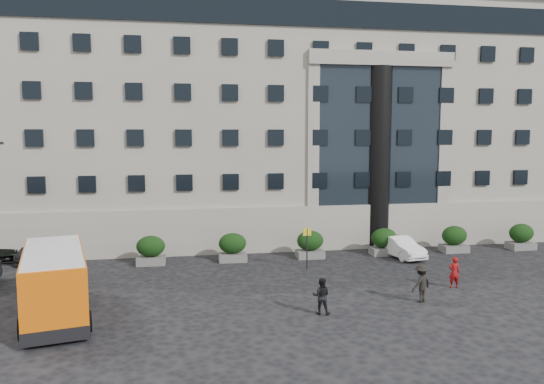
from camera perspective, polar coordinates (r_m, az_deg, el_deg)
The scene contains 17 objects.
ground at distance 27.37m, azimuth -5.15°, elevation -11.34°, with size 120.00×120.00×0.00m, color black.
civic_building at distance 48.68m, azimuth -0.34°, elevation 7.18°, with size 44.00×24.00×18.00m, color gray.
entrance_column at distance 38.98m, azimuth 11.32°, elevation 3.58°, with size 1.80×1.80×13.00m, color black.
hedge_a at distance 34.64m, azimuth -12.91°, elevation -6.10°, with size 1.80×1.26×1.84m.
hedge_b at distance 34.75m, azimuth -4.27°, elevation -5.92°, with size 1.80×1.26×1.84m.
hedge_c at distance 35.62m, azimuth 4.13°, elevation -5.61°, with size 1.80×1.26×1.84m.
hedge_d at distance 37.20m, azimuth 11.95°, elevation -5.22°, with size 1.80×1.26×1.84m.
hedge_e at distance 39.41m, azimuth 19.01°, elevation -4.78°, with size 1.80×1.26×1.84m.
hedge_f at distance 42.16m, azimuth 25.23°, elevation -4.33°, with size 1.80×1.26×1.84m.
bus_stop_sign at distance 32.58m, azimuth 3.79°, elevation -5.30°, with size 0.50×0.08×2.52m.
minibus at distance 26.03m, azimuth -22.38°, elevation -8.83°, with size 4.08×7.78×3.09m.
parked_car_c at distance 38.38m, azimuth -24.00°, elevation -5.66°, with size 1.91×4.69×1.36m, color black.
parked_car_d at distance 40.27m, azimuth -26.54°, elevation -5.10°, with size 2.57×5.58×1.55m, color black.
white_taxi at distance 36.84m, azimuth 13.61°, elevation -5.74°, with size 1.48×4.23×1.39m, color white.
pedestrian_a at distance 30.43m, azimuth 19.00°, elevation -8.18°, with size 0.62×0.41×1.70m, color maroon.
pedestrian_b at distance 24.93m, azimuth 5.33°, elevation -11.06°, with size 0.83×0.65×1.71m, color black.
pedestrian_c at distance 27.49m, azimuth 15.76°, elevation -9.43°, with size 1.21×0.70×1.88m, color black.
Camera 1 is at (-2.10, -25.99, 8.31)m, focal length 35.00 mm.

